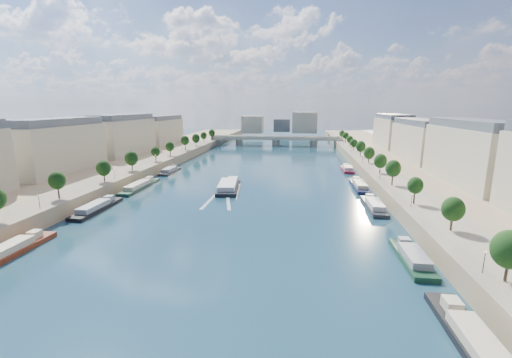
# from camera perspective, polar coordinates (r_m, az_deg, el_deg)

# --- Properties ---
(ground) EXTENTS (700.00, 700.00, 0.00)m
(ground) POSITION_cam_1_polar(r_m,az_deg,el_deg) (159.49, -0.15, -0.09)
(ground) COLOR #0D2C3A
(ground) RESTS_ON ground
(quay_left) EXTENTS (44.00, 520.00, 5.00)m
(quay_left) POSITION_cam_1_polar(r_m,az_deg,el_deg) (182.63, -23.17, 1.29)
(quay_left) COLOR #9E8460
(quay_left) RESTS_ON ground
(quay_right) EXTENTS (44.00, 520.00, 5.00)m
(quay_right) POSITION_cam_1_polar(r_m,az_deg,el_deg) (166.02, 25.32, 0.09)
(quay_right) COLOR #9E8460
(quay_right) RESTS_ON ground
(pave_left) EXTENTS (14.00, 520.00, 0.10)m
(pave_left) POSITION_cam_1_polar(r_m,az_deg,el_deg) (175.11, -19.00, 2.03)
(pave_left) COLOR gray
(pave_left) RESTS_ON quay_left
(pave_right) EXTENTS (14.00, 520.00, 0.10)m
(pave_right) POSITION_cam_1_polar(r_m,az_deg,el_deg) (161.48, 20.34, 1.12)
(pave_right) COLOR gray
(pave_right) RESTS_ON quay_right
(trees_left) EXTENTS (4.80, 268.80, 8.26)m
(trees_left) POSITION_cam_1_polar(r_m,az_deg,el_deg) (175.21, -18.24, 3.88)
(trees_left) COLOR #382B1E
(trees_left) RESTS_ON ground
(trees_right) EXTENTS (4.80, 268.80, 8.26)m
(trees_right) POSITION_cam_1_polar(r_m,az_deg,el_deg) (169.83, 19.08, 3.58)
(trees_right) COLOR #382B1E
(trees_right) RESTS_ON ground
(lamps_left) EXTENTS (0.36, 200.36, 4.28)m
(lamps_left) POSITION_cam_1_polar(r_m,az_deg,el_deg) (163.85, -19.17, 2.33)
(lamps_left) COLOR black
(lamps_left) RESTS_ON ground
(lamps_right) EXTENTS (0.36, 200.36, 4.28)m
(lamps_right) POSITION_cam_1_polar(r_m,az_deg,el_deg) (164.88, 18.51, 2.43)
(lamps_right) COLOR black
(lamps_right) RESTS_ON ground
(buildings_left) EXTENTS (16.00, 226.00, 23.20)m
(buildings_left) POSITION_cam_1_polar(r_m,az_deg,el_deg) (197.72, -25.04, 5.98)
(buildings_left) COLOR #BEAF92
(buildings_left) RESTS_ON ground
(buildings_right) EXTENTS (16.00, 226.00, 23.20)m
(buildings_right) POSITION_cam_1_polar(r_m,az_deg,el_deg) (179.59, 28.52, 5.13)
(buildings_right) COLOR #BEAF92
(buildings_right) RESTS_ON ground
(skyline) EXTENTS (79.00, 42.00, 22.00)m
(skyline) POSITION_cam_1_polar(r_m,az_deg,el_deg) (374.95, 4.73, 9.18)
(skyline) COLOR #BEAF92
(skyline) RESTS_ON ground
(bridge) EXTENTS (112.00, 12.00, 8.15)m
(bridge) POSITION_cam_1_polar(r_m,az_deg,el_deg) (295.59, 3.35, 6.55)
(bridge) COLOR #C1B79E
(bridge) RESTS_ON ground
(tour_barge) EXTENTS (11.27, 29.01, 3.84)m
(tour_barge) POSITION_cam_1_polar(r_m,az_deg,el_deg) (142.05, -4.59, -1.22)
(tour_barge) COLOR black
(tour_barge) RESTS_ON ground
(wake) EXTENTS (10.73, 26.01, 0.04)m
(wake) POSITION_cam_1_polar(r_m,az_deg,el_deg) (126.64, -6.11, -3.40)
(wake) COLOR silver
(wake) RESTS_ON ground
(moored_barges_left) EXTENTS (5.00, 152.40, 3.60)m
(moored_barges_left) POSITION_cam_1_polar(r_m,az_deg,el_deg) (124.13, -25.07, -4.44)
(moored_barges_left) COLOR #1C273F
(moored_barges_left) RESTS_ON ground
(moored_barges_right) EXTENTS (5.00, 158.14, 3.60)m
(moored_barges_right) POSITION_cam_1_polar(r_m,az_deg,el_deg) (116.59, 19.59, -5.01)
(moored_barges_right) COLOR black
(moored_barges_right) RESTS_ON ground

